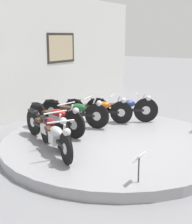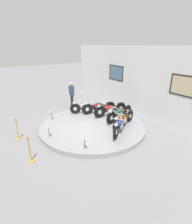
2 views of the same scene
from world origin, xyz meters
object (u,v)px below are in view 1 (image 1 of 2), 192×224
object	(u,v)px
motorcycle_orange	(99,109)
motorcycle_blue	(123,108)
motorcycle_maroon	(48,126)
info_placard_front_left	(139,161)
motorcycle_silver	(55,136)
motorcycle_red	(56,117)
motorcycle_green	(75,111)

from	to	relation	value
motorcycle_orange	motorcycle_blue	bearing A→B (deg)	-55.12
motorcycle_maroon	info_placard_front_left	xyz separation A→B (m)	(-0.64, -2.56, -0.02)
motorcycle_silver	motorcycle_red	xyz separation A→B (m)	(1.05, 0.88, 0.03)
motorcycle_red	motorcycle_blue	xyz separation A→B (m)	(1.81, -0.87, 0.00)
motorcycle_maroon	motorcycle_orange	distance (m)	2.09
motorcycle_maroon	motorcycle_red	bearing A→B (deg)	25.91
motorcycle_green	motorcycle_orange	world-z (taller)	motorcycle_green
motorcycle_silver	info_placard_front_left	distance (m)	2.02
motorcycle_silver	motorcycle_blue	xyz separation A→B (m)	(2.86, 0.00, 0.03)
motorcycle_green	motorcycle_blue	bearing A→B (deg)	-39.90
motorcycle_silver	motorcycle_maroon	size ratio (longest dim) A/B	0.90
motorcycle_silver	motorcycle_green	size ratio (longest dim) A/B	0.86
motorcycle_silver	motorcycle_orange	size ratio (longest dim) A/B	0.91
motorcycle_silver	motorcycle_red	bearing A→B (deg)	39.98
motorcycle_maroon	motorcycle_blue	world-z (taller)	motorcycle_blue
motorcycle_blue	info_placard_front_left	world-z (taller)	motorcycle_blue
motorcycle_silver	motorcycle_blue	size ratio (longest dim) A/B	0.98
motorcycle_maroon	motorcycle_orange	size ratio (longest dim) A/B	1.01
motorcycle_red	motorcycle_orange	world-z (taller)	motorcycle_red
motorcycle_maroon	motorcycle_orange	bearing A→B (deg)	-0.04
motorcycle_maroon	motorcycle_red	xyz separation A→B (m)	(0.66, 0.32, 0.01)
motorcycle_orange	motorcycle_green	bearing A→B (deg)	153.95
motorcycle_green	motorcycle_orange	distance (m)	0.74
motorcycle_green	motorcycle_silver	bearing A→B (deg)	-154.20
motorcycle_silver	info_placard_front_left	bearing A→B (deg)	-97.23
motorcycle_silver	info_placard_front_left	size ratio (longest dim) A/B	3.34
motorcycle_maroon	info_placard_front_left	world-z (taller)	motorcycle_maroon
motorcycle_orange	motorcycle_blue	world-z (taller)	motorcycle_blue
motorcycle_silver	info_placard_front_left	xyz separation A→B (m)	(-0.25, -2.01, -0.00)
motorcycle_silver	motorcycle_green	distance (m)	2.02
motorcycle_red	motorcycle_orange	distance (m)	1.47
motorcycle_green	info_placard_front_left	size ratio (longest dim) A/B	3.88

